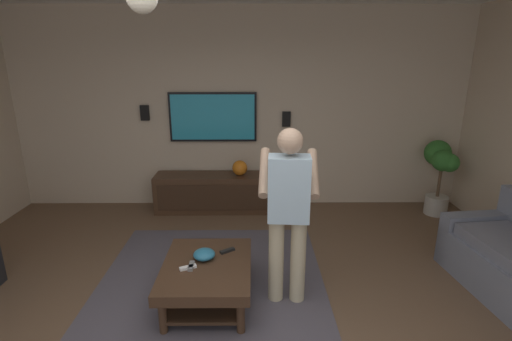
{
  "coord_description": "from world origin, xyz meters",
  "views": [
    {
      "loc": [
        -2.45,
        -0.19,
        2.2
      ],
      "look_at": [
        1.36,
        -0.22,
        1.05
      ],
      "focal_mm": 26.55,
      "sensor_mm": 36.0,
      "label": 1
    }
  ],
  "objects_px": {
    "coffee_table": "(207,274)",
    "vase_round": "(240,168)",
    "remote_white": "(188,267)",
    "potted_plant_tall": "(440,168)",
    "remote_grey": "(191,266)",
    "media_console": "(214,193)",
    "wall_speaker_left": "(286,119)",
    "bowl": "(204,254)",
    "person_standing": "(288,207)",
    "wall_speaker_right": "(145,113)",
    "tv": "(213,117)",
    "remote_black": "(227,251)"
  },
  "relations": [
    {
      "from": "vase_round",
      "to": "person_standing",
      "type": "bearing_deg",
      "value": -166.85
    },
    {
      "from": "bowl",
      "to": "remote_grey",
      "type": "height_order",
      "value": "bowl"
    },
    {
      "from": "potted_plant_tall",
      "to": "remote_black",
      "type": "xyz_separation_m",
      "value": [
        -1.88,
        2.91,
        -0.28
      ]
    },
    {
      "from": "tv",
      "to": "potted_plant_tall",
      "type": "xyz_separation_m",
      "value": [
        -0.37,
        -3.25,
        -0.67
      ]
    },
    {
      "from": "wall_speaker_left",
      "to": "bowl",
      "type": "bearing_deg",
      "value": 158.43
    },
    {
      "from": "coffee_table",
      "to": "remote_grey",
      "type": "bearing_deg",
      "value": 113.7
    },
    {
      "from": "wall_speaker_right",
      "to": "coffee_table",
      "type": "bearing_deg",
      "value": -155.03
    },
    {
      "from": "vase_round",
      "to": "coffee_table",
      "type": "bearing_deg",
      "value": 174.04
    },
    {
      "from": "remote_grey",
      "to": "wall_speaker_left",
      "type": "bearing_deg",
      "value": -22.8
    },
    {
      "from": "media_console",
      "to": "remote_white",
      "type": "xyz_separation_m",
      "value": [
        -2.31,
        -0.01,
        0.14
      ]
    },
    {
      "from": "vase_round",
      "to": "remote_grey",
      "type": "bearing_deg",
      "value": 170.94
    },
    {
      "from": "person_standing",
      "to": "remote_grey",
      "type": "bearing_deg",
      "value": 100.91
    },
    {
      "from": "tv",
      "to": "remote_black",
      "type": "bearing_deg",
      "value": 8.5
    },
    {
      "from": "coffee_table",
      "to": "remote_black",
      "type": "xyz_separation_m",
      "value": [
        0.22,
        -0.17,
        0.12
      ]
    },
    {
      "from": "remote_white",
      "to": "potted_plant_tall",
      "type": "bearing_deg",
      "value": -170.38
    },
    {
      "from": "coffee_table",
      "to": "tv",
      "type": "bearing_deg",
      "value": 3.75
    },
    {
      "from": "tv",
      "to": "remote_grey",
      "type": "relative_size",
      "value": 8.48
    },
    {
      "from": "remote_grey",
      "to": "wall_speaker_left",
      "type": "height_order",
      "value": "wall_speaker_left"
    },
    {
      "from": "tv",
      "to": "vase_round",
      "type": "xyz_separation_m",
      "value": [
        -0.26,
        -0.39,
        -0.7
      ]
    },
    {
      "from": "remote_white",
      "to": "wall_speaker_right",
      "type": "relative_size",
      "value": 0.68
    },
    {
      "from": "coffee_table",
      "to": "bowl",
      "type": "height_order",
      "value": "bowl"
    },
    {
      "from": "person_standing",
      "to": "wall_speaker_left",
      "type": "relative_size",
      "value": 7.45
    },
    {
      "from": "tv",
      "to": "remote_black",
      "type": "height_order",
      "value": "tv"
    },
    {
      "from": "wall_speaker_left",
      "to": "remote_grey",
      "type": "bearing_deg",
      "value": 157.65
    },
    {
      "from": "wall_speaker_right",
      "to": "remote_grey",
      "type": "bearing_deg",
      "value": -158.02
    },
    {
      "from": "bowl",
      "to": "vase_round",
      "type": "relative_size",
      "value": 0.92
    },
    {
      "from": "potted_plant_tall",
      "to": "wall_speaker_right",
      "type": "xyz_separation_m",
      "value": [
        0.39,
        4.24,
        0.73
      ]
    },
    {
      "from": "remote_grey",
      "to": "wall_speaker_right",
      "type": "xyz_separation_m",
      "value": [
        2.54,
        1.02,
        1.01
      ]
    },
    {
      "from": "remote_grey",
      "to": "wall_speaker_right",
      "type": "relative_size",
      "value": 0.68
    },
    {
      "from": "bowl",
      "to": "media_console",
      "type": "bearing_deg",
      "value": 3.48
    },
    {
      "from": "coffee_table",
      "to": "remote_grey",
      "type": "height_order",
      "value": "remote_grey"
    },
    {
      "from": "media_console",
      "to": "bowl",
      "type": "height_order",
      "value": "media_console"
    },
    {
      "from": "remote_white",
      "to": "remote_grey",
      "type": "relative_size",
      "value": 1.0
    },
    {
      "from": "potted_plant_tall",
      "to": "remote_white",
      "type": "distance_m",
      "value": 3.91
    },
    {
      "from": "media_console",
      "to": "wall_speaker_right",
      "type": "relative_size",
      "value": 7.73
    },
    {
      "from": "potted_plant_tall",
      "to": "wall_speaker_left",
      "type": "distance_m",
      "value": 2.3
    },
    {
      "from": "remote_white",
      "to": "remote_grey",
      "type": "xyz_separation_m",
      "value": [
        0.02,
        -0.02,
        0.0
      ]
    },
    {
      "from": "bowl",
      "to": "vase_round",
      "type": "height_order",
      "value": "vase_round"
    },
    {
      "from": "tv",
      "to": "bowl",
      "type": "height_order",
      "value": "tv"
    },
    {
      "from": "potted_plant_tall",
      "to": "bowl",
      "type": "height_order",
      "value": "potted_plant_tall"
    },
    {
      "from": "coffee_table",
      "to": "vase_round",
      "type": "height_order",
      "value": "vase_round"
    },
    {
      "from": "wall_speaker_right",
      "to": "media_console",
      "type": "bearing_deg",
      "value": -104.35
    },
    {
      "from": "remote_black",
      "to": "remote_grey",
      "type": "bearing_deg",
      "value": -172.15
    },
    {
      "from": "remote_black",
      "to": "wall_speaker_right",
      "type": "xyz_separation_m",
      "value": [
        2.26,
        1.33,
        1.01
      ]
    },
    {
      "from": "media_console",
      "to": "person_standing",
      "type": "distance_m",
      "value": 2.44
    },
    {
      "from": "person_standing",
      "to": "wall_speaker_right",
      "type": "height_order",
      "value": "person_standing"
    },
    {
      "from": "wall_speaker_right",
      "to": "remote_white",
      "type": "bearing_deg",
      "value": -158.69
    },
    {
      "from": "coffee_table",
      "to": "bowl",
      "type": "xyz_separation_m",
      "value": [
        0.09,
        0.03,
        0.15
      ]
    },
    {
      "from": "media_console",
      "to": "vase_round",
      "type": "distance_m",
      "value": 0.55
    },
    {
      "from": "person_standing",
      "to": "potted_plant_tall",
      "type": "bearing_deg",
      "value": -45.13
    }
  ]
}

